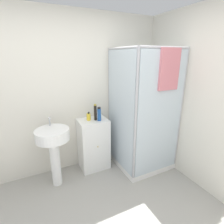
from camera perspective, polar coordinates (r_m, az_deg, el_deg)
The scene contains 7 objects.
wall_back at distance 2.82m, azimuth -16.61°, elevation 4.89°, with size 6.40×0.06×2.50m, color silver.
shower_enclosure at distance 3.02m, azimuth 9.52°, elevation -8.00°, with size 0.87×0.90×1.97m.
vanity_cabinet at distance 3.01m, azimuth -6.06°, elevation -10.31°, with size 0.47×0.39×0.87m.
sink at distance 2.63m, azimuth -18.61°, elevation -9.74°, with size 0.47×0.47×1.02m.
soap_dispenser at distance 2.81m, azimuth -7.65°, elevation -1.56°, with size 0.07×0.07×0.14m.
shampoo_bottle_tall_black at distance 2.78m, azimuth -5.46°, elevation -0.11°, with size 0.05×0.05×0.26m.
shampoo_bottle_blue at distance 2.75m, azimuth -4.23°, elevation -0.71°, with size 0.06×0.06×0.22m.
Camera 1 is at (-0.44, -1.02, 1.85)m, focal length 28.00 mm.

